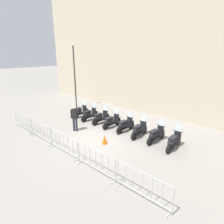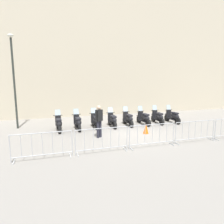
{
  "view_description": "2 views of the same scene",
  "coord_description": "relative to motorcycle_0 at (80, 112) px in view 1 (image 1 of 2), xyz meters",
  "views": [
    {
      "loc": [
        7.06,
        -7.53,
        4.93
      ],
      "look_at": [
        -0.13,
        1.75,
        1.25
      ],
      "focal_mm": 30.22,
      "sensor_mm": 36.0,
      "label": 1
    },
    {
      "loc": [
        -5.1,
        -9.45,
        3.02
      ],
      "look_at": [
        -0.63,
        1.59,
        1.08
      ],
      "focal_mm": 31.21,
      "sensor_mm": 36.0,
      "label": 2
    }
  ],
  "objects": [
    {
      "name": "officer_near_row_end",
      "position": [
        1.84,
        -2.1,
        0.53
      ],
      "size": [
        0.5,
        0.36,
        1.73
      ],
      "color": "#23232D",
      "rests_on": "ground"
    },
    {
      "name": "motorcycle_0",
      "position": [
        0.0,
        0.0,
        0.0
      ],
      "size": [
        0.56,
        1.73,
        1.24
      ],
      "color": "black",
      "rests_on": "ground"
    },
    {
      "name": "barrier_segment_4",
      "position": [
        8.34,
        -4.81,
        0.07
      ],
      "size": [
        2.28,
        0.6,
        1.07
      ],
      "color": "#B2B5B7",
      "rests_on": "ground"
    },
    {
      "name": "motorcycle_6",
      "position": [
        6.77,
        -0.42,
        0.0
      ],
      "size": [
        0.6,
        1.72,
        1.24
      ],
      "color": "black",
      "rests_on": "ground"
    },
    {
      "name": "building_facade",
      "position": [
        4.39,
        5.45,
        6.11
      ],
      "size": [
        28.1,
        4.57,
        13.13
      ],
      "primitive_type": "cube",
      "rotation": [
        0.0,
        0.0,
        -0.08
      ],
      "color": "beige",
      "rests_on": "ground"
    },
    {
      "name": "motorcycle_3",
      "position": [
        3.38,
        -0.21,
        0.0
      ],
      "size": [
        0.58,
        1.72,
        1.24
      ],
      "color": "black",
      "rests_on": "ground"
    },
    {
      "name": "motorcycle_4",
      "position": [
        4.52,
        -0.23,
        0.0
      ],
      "size": [
        0.57,
        1.73,
        1.24
      ],
      "color": "black",
      "rests_on": "ground"
    },
    {
      "name": "ground_plane",
      "position": [
        3.79,
        -2.25,
        -0.45
      ],
      "size": [
        120.0,
        120.0,
        0.0
      ],
      "primitive_type": "plane",
      "color": "gray"
    },
    {
      "name": "motorcycle_1",
      "position": [
        1.13,
        -0.06,
        0.0
      ],
      "size": [
        0.56,
        1.72,
        1.24
      ],
      "color": "black",
      "rests_on": "ground"
    },
    {
      "name": "barrier_segment_1",
      "position": [
        1.26,
        -4.25,
        0.07
      ],
      "size": [
        2.28,
        0.6,
        1.07
      ],
      "color": "#B2B5B7",
      "rests_on": "ground"
    },
    {
      "name": "motorcycle_2",
      "position": [
        2.26,
        -0.07,
        0.0
      ],
      "size": [
        0.56,
        1.73,
        1.24
      ],
      "color": "black",
      "rests_on": "ground"
    },
    {
      "name": "barrier_segment_0",
      "position": [
        -1.1,
        -4.07,
        0.07
      ],
      "size": [
        2.28,
        0.6,
        1.07
      ],
      "color": "#B2B5B7",
      "rests_on": "ground"
    },
    {
      "name": "street_lamp",
      "position": [
        -2.35,
        1.76,
        3.02
      ],
      "size": [
        0.36,
        0.36,
        5.75
      ],
      "color": "#2D332D",
      "rests_on": "ground"
    },
    {
      "name": "barrier_segment_2",
      "position": [
        3.62,
        -4.44,
        0.07
      ],
      "size": [
        2.28,
        0.6,
        1.07
      ],
      "color": "#B2B5B7",
      "rests_on": "ground"
    },
    {
      "name": "motorcycle_5",
      "position": [
        5.64,
        -0.39,
        0.0
      ],
      "size": [
        0.56,
        1.72,
        1.24
      ],
      "color": "black",
      "rests_on": "ground"
    },
    {
      "name": "motorcycle_7",
      "position": [
        7.89,
        -0.63,
        0.0
      ],
      "size": [
        0.56,
        1.72,
        1.24
      ],
      "color": "black",
      "rests_on": "ground"
    },
    {
      "name": "barrier_segment_3",
      "position": [
        5.98,
        -4.62,
        0.07
      ],
      "size": [
        2.28,
        0.6,
        1.07
      ],
      "color": "#B2B5B7",
      "rests_on": "ground"
    },
    {
      "name": "traffic_cone",
      "position": [
        4.58,
        -2.36,
        -0.18
      ],
      "size": [
        0.32,
        0.32,
        0.55
      ],
      "primitive_type": "cone",
      "color": "orange",
      "rests_on": "ground"
    }
  ]
}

